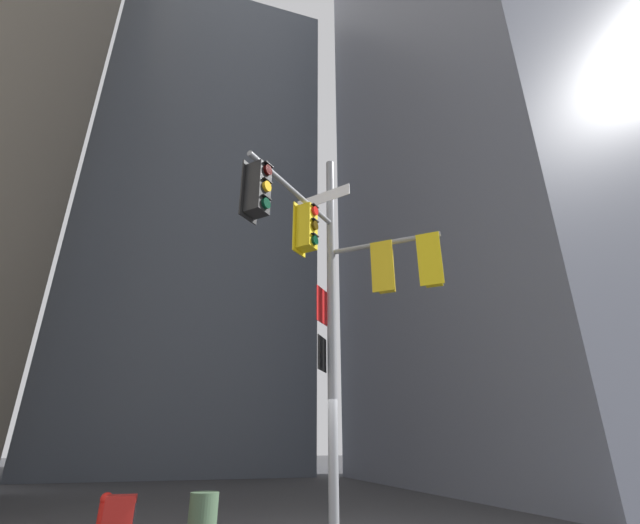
# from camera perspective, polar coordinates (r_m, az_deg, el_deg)

# --- Properties ---
(building_tower_right) EXTENTS (16.82, 16.82, 45.81)m
(building_tower_right) POSITION_cam_1_polar(r_m,az_deg,el_deg) (31.96, 23.29, 21.01)
(building_tower_right) COLOR slate
(building_tower_right) RESTS_ON ground
(building_mid_block) EXTENTS (14.75, 14.75, 35.26)m
(building_mid_block) POSITION_cam_1_polar(r_m,az_deg,el_deg) (35.85, -15.29, 4.38)
(building_mid_block) COLOR #4C5460
(building_mid_block) RESTS_ON ground
(signal_pole_assembly) EXTENTS (4.30, 2.56, 8.26)m
(signal_pole_assembly) POSITION_cam_1_polar(r_m,az_deg,el_deg) (9.02, 2.72, -1.30)
(signal_pole_assembly) COLOR gray
(signal_pole_assembly) RESTS_ON ground
(fire_hydrant) EXTENTS (0.33, 0.23, 0.82)m
(fire_hydrant) POSITION_cam_1_polar(r_m,az_deg,el_deg) (10.21, -26.71, -27.81)
(fire_hydrant) COLOR red
(fire_hydrant) RESTS_ON ground
(trash_bin) EXTENTS (0.50, 0.50, 0.88)m
(trash_bin) POSITION_cam_1_polar(r_m,az_deg,el_deg) (8.93, -15.32, -30.17)
(trash_bin) COLOR #3F593F
(trash_bin) RESTS_ON ground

